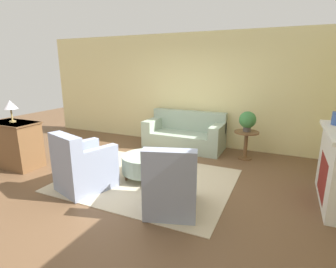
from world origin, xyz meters
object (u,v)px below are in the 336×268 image
at_px(armchair_right, 172,185).
at_px(potted_plant_on_side_table, 248,120).
at_px(side_table, 246,140).
at_px(dresser, 16,144).
at_px(armchair_left, 83,168).
at_px(table_lamp, 10,105).
at_px(couch, 185,135).
at_px(ottoman_table, 146,163).

height_order(armchair_right, potted_plant_on_side_table, potted_plant_on_side_table).
xyz_separation_m(side_table, dresser, (-4.15, -2.39, 0.05)).
relative_size(dresser, potted_plant_on_side_table, 2.23).
bearing_deg(armchair_left, side_table, 50.09).
height_order(dresser, table_lamp, table_lamp).
relative_size(couch, armchair_right, 1.91).
height_order(armchair_left, table_lamp, table_lamp).
xyz_separation_m(ottoman_table, dresser, (-2.66, -0.58, 0.20)).
distance_m(armchair_right, dresser, 3.54).
relative_size(couch, potted_plant_on_side_table, 4.37).
height_order(ottoman_table, table_lamp, table_lamp).
distance_m(armchair_left, ottoman_table, 1.10).
height_order(couch, potted_plant_on_side_table, potted_plant_on_side_table).
bearing_deg(side_table, ottoman_table, -129.60).
xyz_separation_m(armchair_left, ottoman_table, (0.71, 0.83, -0.10)).
bearing_deg(couch, armchair_left, -103.82).
bearing_deg(armchair_right, dresser, 175.94).
distance_m(potted_plant_on_side_table, table_lamp, 4.80).
distance_m(armchair_left, armchair_right, 1.59).
relative_size(ottoman_table, side_table, 1.39).
bearing_deg(armchair_left, couch, 76.18).
distance_m(armchair_left, side_table, 3.44).
xyz_separation_m(couch, armchair_right, (0.89, -2.84, 0.06)).
xyz_separation_m(armchair_left, side_table, (2.21, 2.64, 0.04)).
bearing_deg(side_table, potted_plant_on_side_table, 90.00).
bearing_deg(dresser, armchair_right, -4.06).
relative_size(potted_plant_on_side_table, table_lamp, 1.02).
relative_size(armchair_right, potted_plant_on_side_table, 2.28).
distance_m(ottoman_table, side_table, 2.35).
distance_m(dresser, potted_plant_on_side_table, 4.80).
bearing_deg(ottoman_table, armchair_right, -43.51).
bearing_deg(potted_plant_on_side_table, dresser, -150.09).
relative_size(armchair_left, side_table, 1.61).
relative_size(armchair_left, dresser, 1.02).
distance_m(armchair_right, potted_plant_on_side_table, 2.75).
relative_size(armchair_left, armchair_right, 1.00).
bearing_deg(potted_plant_on_side_table, table_lamp, -150.09).
height_order(armchair_right, table_lamp, table_lamp).
bearing_deg(ottoman_table, couch, 90.38).
distance_m(couch, armchair_right, 2.98).
bearing_deg(armchair_left, armchair_right, 0.00).
bearing_deg(couch, dresser, -135.56).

